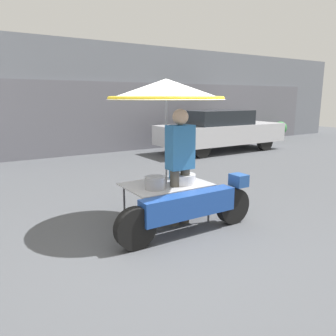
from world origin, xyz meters
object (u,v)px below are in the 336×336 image
(parked_car, at_px, (220,130))
(vendor_motorcycle_cart, at_px, (170,118))
(potted_plant, at_px, (280,129))
(vendor_person, at_px, (180,161))

(parked_car, bearing_deg, vendor_motorcycle_cart, -136.96)
(potted_plant, bearing_deg, parked_car, -166.91)
(parked_car, xyz_separation_m, potted_plant, (4.42, 1.03, -0.28))
(vendor_motorcycle_cart, xyz_separation_m, vendor_person, (0.11, -0.09, -0.61))
(potted_plant, bearing_deg, vendor_motorcycle_cart, -148.63)
(vendor_motorcycle_cart, relative_size, vendor_person, 1.27)
(vendor_motorcycle_cart, bearing_deg, parked_car, 43.04)
(potted_plant, bearing_deg, vendor_person, -147.93)
(vendor_person, distance_m, parked_car, 7.02)
(vendor_motorcycle_cart, bearing_deg, vendor_person, -38.84)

